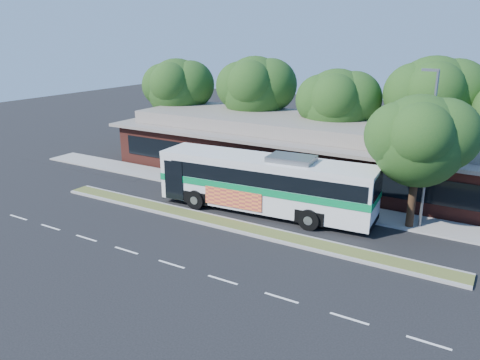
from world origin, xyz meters
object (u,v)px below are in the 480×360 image
at_px(lamp_post, 429,146).
at_px(sidewalk_tree, 427,139).
at_px(transit_bus, 266,180).
at_px(sedan, 187,164).

distance_m(lamp_post, sidewalk_tree, 0.47).
bearing_deg(transit_bus, lamp_post, 10.91).
relative_size(sedan, sidewalk_tree, 0.54).
height_order(lamp_post, sidewalk_tree, lamp_post).
bearing_deg(sedan, transit_bus, -93.13).
xyz_separation_m(transit_bus, sidewalk_tree, (8.76, 2.19, 3.15)).
relative_size(lamp_post, transit_bus, 0.65).
bearing_deg(sidewalk_tree, sedan, 171.55).
xyz_separation_m(lamp_post, sidewalk_tree, (-0.11, -0.21, 0.40)).
bearing_deg(transit_bus, sedan, 149.17).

